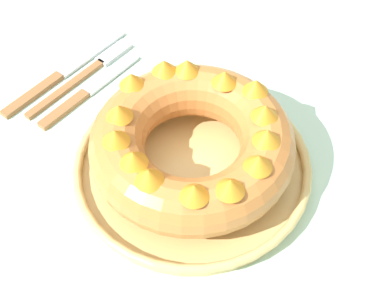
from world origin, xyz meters
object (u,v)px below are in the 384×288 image
(bundt_cake, at_px, (192,143))
(serving_knife, at_px, (58,77))
(cake_knife, at_px, (84,94))
(serving_dish, at_px, (192,167))
(fork, at_px, (87,73))

(bundt_cake, distance_m, serving_knife, 0.28)
(cake_knife, bearing_deg, serving_dish, -8.67)
(serving_knife, bearing_deg, cake_knife, 3.90)
(serving_knife, bearing_deg, fork, 54.07)
(bundt_cake, relative_size, serving_knife, 1.06)
(serving_knife, bearing_deg, serving_dish, 2.71)
(serving_dish, xyz_separation_m, fork, (-0.25, 0.04, -0.01))
(bundt_cake, bearing_deg, serving_knife, 178.01)
(fork, relative_size, cake_knife, 1.09)
(serving_knife, bearing_deg, bundt_cake, 2.72)
(bundt_cake, distance_m, fork, 0.26)
(fork, bearing_deg, serving_dish, -9.89)
(serving_dish, xyz_separation_m, serving_knife, (-0.28, 0.01, -0.01))
(serving_dish, bearing_deg, cake_knife, 177.69)
(fork, bearing_deg, bundt_cake, -9.89)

